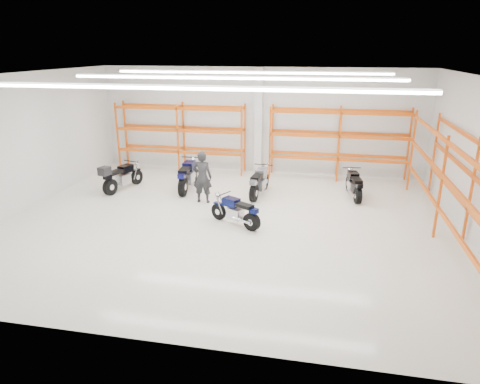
% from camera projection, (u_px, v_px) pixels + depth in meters
% --- Properties ---
extents(ground, '(14.00, 14.00, 0.00)m').
position_uv_depth(ground, '(230.00, 222.00, 13.57)').
color(ground, silver).
rests_on(ground, ground).
extents(room_shell, '(14.02, 12.02, 4.51)m').
position_uv_depth(room_shell, '(229.00, 118.00, 12.55)').
color(room_shell, silver).
rests_on(room_shell, ground).
extents(motorcycle_main, '(1.74, 1.04, 0.94)m').
position_uv_depth(motorcycle_main, '(237.00, 212.00, 13.14)').
color(motorcycle_main, black).
rests_on(motorcycle_main, ground).
extents(motorcycle_back_a, '(0.96, 2.16, 1.13)m').
position_uv_depth(motorcycle_back_a, '(120.00, 177.00, 16.35)').
color(motorcycle_back_a, black).
rests_on(motorcycle_back_a, ground).
extents(motorcycle_back_b, '(0.78, 2.37, 1.16)m').
position_uv_depth(motorcycle_back_b, '(187.00, 176.00, 16.46)').
color(motorcycle_back_b, black).
rests_on(motorcycle_back_b, ground).
extents(motorcycle_back_c, '(0.74, 2.15, 1.06)m').
position_uv_depth(motorcycle_back_c, '(259.00, 183.00, 15.81)').
color(motorcycle_back_c, black).
rests_on(motorcycle_back_c, ground).
extents(motorcycle_back_d, '(0.68, 2.03, 1.00)m').
position_uv_depth(motorcycle_back_d, '(354.00, 186.00, 15.61)').
color(motorcycle_back_d, black).
rests_on(motorcycle_back_d, ground).
extents(standing_man, '(0.68, 0.45, 1.86)m').
position_uv_depth(standing_man, '(202.00, 177.00, 15.00)').
color(standing_man, black).
rests_on(standing_man, ground).
extents(structural_column, '(0.32, 0.32, 4.50)m').
position_uv_depth(structural_column, '(259.00, 122.00, 18.27)').
color(structural_column, white).
rests_on(structural_column, ground).
extents(pallet_racking_back_left, '(5.67, 0.87, 3.00)m').
position_uv_depth(pallet_racking_back_left, '(181.00, 131.00, 18.72)').
color(pallet_racking_back_left, '#D74A06').
rests_on(pallet_racking_back_left, ground).
extents(pallet_racking_back_right, '(5.67, 0.87, 3.00)m').
position_uv_depth(pallet_racking_back_right, '(339.00, 137.00, 17.47)').
color(pallet_racking_back_right, '#D74A06').
rests_on(pallet_racking_back_right, ground).
extents(pallet_racking_side, '(0.87, 9.07, 3.00)m').
position_uv_depth(pallet_racking_side, '(458.00, 178.00, 11.80)').
color(pallet_racking_side, '#D74A06').
rests_on(pallet_racking_side, ground).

